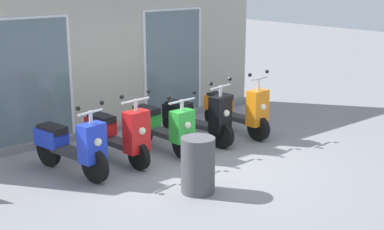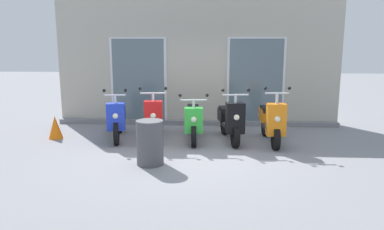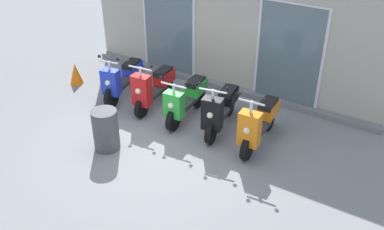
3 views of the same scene
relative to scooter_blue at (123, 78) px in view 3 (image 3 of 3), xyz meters
The scene contains 9 objects.
ground_plane 1.99m from the scooter_blue, 28.52° to the right, with size 40.00×40.00×0.00m, color gray.
storefront_facade 2.72m from the scooter_blue, 46.48° to the left, with size 7.41×0.50×3.35m.
scooter_blue is the anchor object (origin of this frame).
scooter_red 0.85m from the scooter_blue, ahead, with size 0.60×1.54×1.25m.
scooter_green 1.72m from the scooter_blue, ahead, with size 0.63×1.59×1.13m.
scooter_black 2.54m from the scooter_blue, ahead, with size 0.67×1.62×1.24m.
scooter_orange 3.42m from the scooter_blue, ahead, with size 0.55×1.61×1.30m.
traffic_cone 1.45m from the scooter_blue, behind, with size 0.32×0.32×0.52m, color orange.
trash_bin 2.06m from the scooter_blue, 59.09° to the right, with size 0.48×0.48×0.81m, color #4C4C51.
Camera 3 is at (4.34, -5.76, 4.77)m, focal length 40.68 mm.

